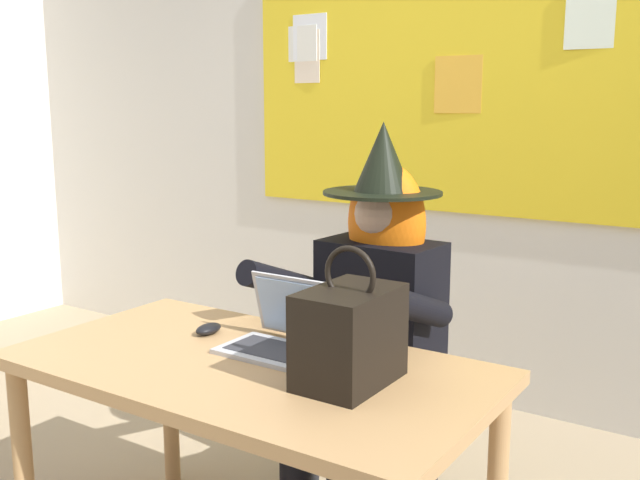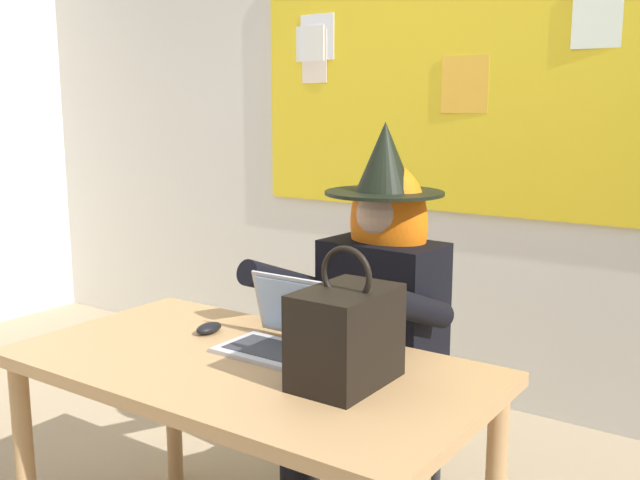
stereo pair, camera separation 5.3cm
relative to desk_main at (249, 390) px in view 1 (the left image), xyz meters
name	(u,v)px [view 1 (the left image)]	position (x,y,z in m)	size (l,w,h in m)	color
wall_back_bulletin	(469,103)	(-0.07, 1.77, 0.84)	(6.39, 1.96, 2.93)	silver
desk_main	(249,390)	(0.00, 0.00, 0.00)	(1.43, 0.77, 0.73)	tan
chair_at_desk	(386,361)	(0.06, 0.74, -0.12)	(0.45, 0.45, 0.91)	black
person_costumed	(372,296)	(0.06, 0.62, 0.16)	(0.61, 0.69, 1.41)	black
laptop	(282,334)	(0.02, 0.14, 0.14)	(0.32, 0.27, 0.22)	#B7B7BC
computer_mouse	(208,329)	(-0.28, 0.13, 0.10)	(0.06, 0.10, 0.03)	black
handbag	(349,335)	(0.33, 0.02, 0.22)	(0.20, 0.30, 0.38)	black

